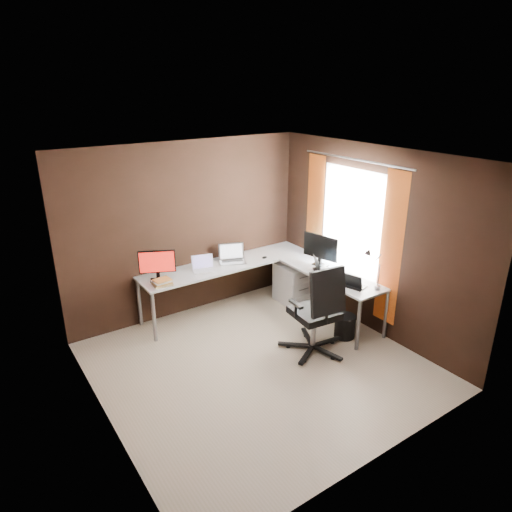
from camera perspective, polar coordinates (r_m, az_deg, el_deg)
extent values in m
cube|color=tan|center=(5.69, 0.36, -13.52)|extent=(3.60, 3.60, 0.00)
cube|color=white|center=(4.74, 0.43, 12.21)|extent=(3.60, 3.60, 0.00)
cube|color=black|center=(6.56, -8.59, 3.23)|extent=(3.60, 0.00, 2.50)
cube|color=black|center=(3.90, 15.81, -10.29)|extent=(3.60, 0.00, 2.50)
cube|color=black|center=(4.42, -19.35, -6.84)|extent=(0.00, 3.60, 2.50)
cube|color=black|center=(6.22, 14.17, 1.83)|extent=(0.00, 3.60, 2.50)
cube|color=white|center=(6.38, 11.94, 4.38)|extent=(0.00, 1.00, 1.30)
cube|color=#C65417|center=(5.96, 16.50, 0.75)|extent=(0.01, 0.35, 2.00)
cube|color=#C65417|center=(6.91, 7.31, 4.21)|extent=(0.01, 0.35, 2.00)
cylinder|color=slate|center=(6.17, 12.27, 11.73)|extent=(0.02, 1.90, 0.02)
cube|color=silver|center=(6.70, -3.56, -1.05)|extent=(2.65, 0.60, 0.03)
cube|color=silver|center=(6.45, 9.51, -2.22)|extent=(0.60, 1.65, 0.03)
cylinder|color=slate|center=(6.14, -12.64, -7.48)|extent=(0.05, 0.05, 0.70)
cylinder|color=slate|center=(6.58, -14.37, -5.63)|extent=(0.05, 0.05, 0.70)
cylinder|color=slate|center=(5.95, 12.66, -8.46)|extent=(0.05, 0.05, 0.70)
cylinder|color=slate|center=(6.30, 15.96, -7.02)|extent=(0.05, 0.05, 0.70)
cylinder|color=slate|center=(7.71, 3.72, -0.95)|extent=(0.05, 0.05, 0.70)
cube|color=silver|center=(7.10, 4.61, -3.40)|extent=(0.42, 0.50, 0.60)
cube|color=black|center=(6.25, -12.10, -2.96)|extent=(0.25, 0.21, 0.01)
cube|color=black|center=(6.24, -12.13, -2.42)|extent=(0.06, 0.05, 0.10)
cube|color=black|center=(6.17, -12.27, -0.69)|extent=(0.45, 0.22, 0.31)
cube|color=red|center=(6.15, -12.28, -0.74)|extent=(0.41, 0.19, 0.28)
cube|color=black|center=(6.68, 8.05, -1.07)|extent=(0.18, 0.24, 0.01)
cube|color=black|center=(6.65, 7.98, -0.67)|extent=(0.04, 0.05, 0.10)
cube|color=black|center=(6.57, 8.07, 1.16)|extent=(0.16, 0.56, 0.35)
cube|color=#1A54A4|center=(6.58, 8.15, 1.19)|extent=(0.13, 0.52, 0.32)
cube|color=silver|center=(6.46, -6.51, -1.78)|extent=(0.35, 0.29, 0.02)
cube|color=silver|center=(6.50, -6.71, -0.68)|extent=(0.31, 0.14, 0.19)
cube|color=#7469A8|center=(6.49, -6.70, -0.69)|extent=(0.27, 0.12, 0.16)
cube|color=silver|center=(6.74, -2.96, -0.68)|extent=(0.45, 0.39, 0.02)
cube|color=silver|center=(6.79, -3.12, 0.62)|extent=(0.38, 0.21, 0.24)
cube|color=silver|center=(6.78, -3.11, 0.60)|extent=(0.33, 0.18, 0.20)
cube|color=black|center=(6.43, 8.44, -1.99)|extent=(0.36, 0.41, 0.02)
cube|color=black|center=(6.37, 7.71, -1.11)|extent=(0.21, 0.33, 0.21)
cube|color=#1D2D3D|center=(6.37, 7.76, -1.10)|extent=(0.18, 0.29, 0.18)
cube|color=black|center=(6.08, 12.13, -3.64)|extent=(0.28, 0.34, 0.02)
cube|color=black|center=(5.98, 11.84, -3.03)|extent=(0.13, 0.30, 0.18)
cube|color=#D1598B|center=(5.98, 11.87, -3.01)|extent=(0.11, 0.26, 0.16)
cube|color=tan|center=(6.11, -11.61, -3.44)|extent=(0.26, 0.22, 0.02)
cube|color=#C38C3B|center=(6.10, -11.63, -3.25)|extent=(0.23, 0.18, 0.02)
cube|color=beige|center=(6.09, -11.64, -3.08)|extent=(0.24, 0.19, 0.02)
cube|color=#C38C3B|center=(6.09, -11.65, -2.94)|extent=(0.23, 0.19, 0.01)
ellipsoid|color=black|center=(6.08, -11.50, -3.52)|extent=(0.09, 0.06, 0.03)
ellipsoid|color=black|center=(6.86, 1.07, -0.18)|extent=(0.10, 0.08, 0.03)
cylinder|color=slate|center=(6.05, 14.93, -3.83)|extent=(0.07, 0.07, 0.05)
cylinder|color=slate|center=(5.98, 15.08, -2.33)|extent=(0.02, 0.02, 0.29)
cylinder|color=slate|center=(5.89, 14.73, -0.57)|extent=(0.02, 0.16, 0.22)
cone|color=slate|center=(5.87, 13.96, 0.20)|extent=(0.09, 0.12, 0.12)
cylinder|color=slate|center=(5.89, 7.19, -9.17)|extent=(0.07, 0.07, 0.43)
cube|color=black|center=(5.78, 7.30, -7.05)|extent=(0.57, 0.57, 0.09)
cube|color=black|center=(5.42, 8.98, -4.46)|extent=(0.48, 0.18, 0.56)
cylinder|color=black|center=(6.29, 11.04, -8.60)|extent=(0.31, 0.31, 0.32)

